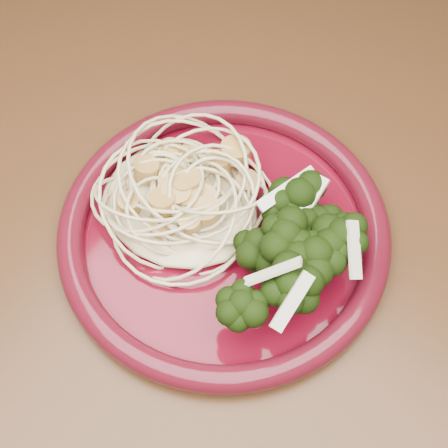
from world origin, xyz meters
name	(u,v)px	position (x,y,z in m)	size (l,w,h in m)	color
dining_table	(277,268)	(0.00, 0.00, 0.65)	(1.20, 0.80, 0.75)	#472814
dinner_plate	(224,230)	(-0.03, -0.05, 0.76)	(0.28, 0.28, 0.02)	#520614
spaghetti_pile	(180,197)	(-0.08, -0.05, 0.77)	(0.14, 0.12, 0.03)	beige
scallop_cluster	(177,172)	(-0.08, -0.05, 0.81)	(0.12, 0.12, 0.04)	tan
broccoli_pile	(282,250)	(0.02, -0.05, 0.78)	(0.09, 0.15, 0.05)	black
onion_garnish	(286,230)	(0.02, -0.05, 0.81)	(0.06, 0.09, 0.05)	beige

